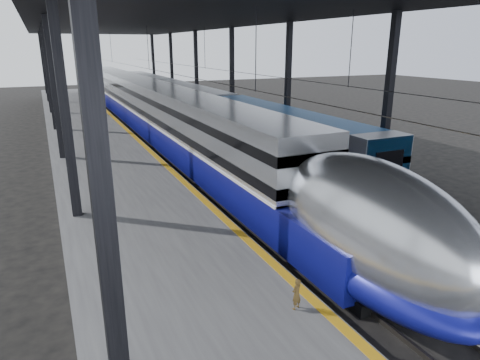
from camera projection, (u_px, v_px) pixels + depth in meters
ground at (266, 263)px, 15.12m from camera, size 160.00×160.00×0.00m
platform at (94, 145)px, 30.93m from camera, size 6.00×80.00×1.00m
yellow_strip at (133, 135)px, 31.89m from camera, size 0.30×80.00×0.01m
rails at (199, 141)px, 34.23m from camera, size 6.52×80.00×0.16m
canopy at (161, 20)px, 30.49m from camera, size 18.00×75.00×9.47m
tgv_train at (152, 110)px, 36.80m from camera, size 3.07×65.20×4.40m
second_train at (192, 104)px, 42.62m from camera, size 2.61×56.05×3.60m
child at (296, 294)px, 10.70m from camera, size 0.36×0.30×0.83m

